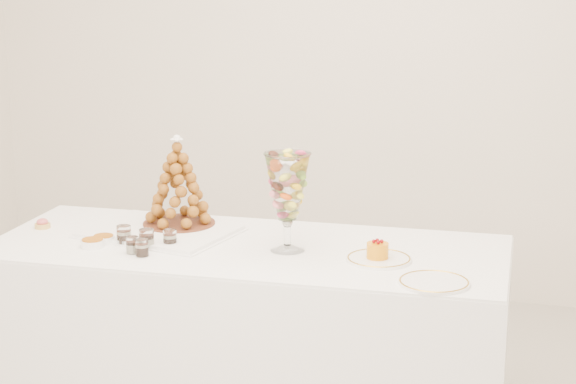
% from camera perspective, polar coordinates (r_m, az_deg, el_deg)
% --- Properties ---
extents(buffet_table, '(2.02, 0.85, 0.76)m').
position_cam_1_polar(buffet_table, '(3.85, -2.41, -8.61)').
color(buffet_table, white).
rests_on(buffet_table, ground).
extents(lace_tray, '(0.63, 0.52, 0.02)m').
position_cam_1_polar(lace_tray, '(3.91, -7.60, -2.33)').
color(lace_tray, white).
rests_on(lace_tray, buffet_table).
extents(macaron_vase, '(0.17, 0.17, 0.37)m').
position_cam_1_polar(macaron_vase, '(3.60, -0.04, 0.25)').
color(macaron_vase, white).
rests_on(macaron_vase, buffet_table).
extents(cake_plate, '(0.24, 0.24, 0.01)m').
position_cam_1_polar(cake_plate, '(3.55, 5.40, -3.99)').
color(cake_plate, white).
rests_on(cake_plate, buffet_table).
extents(spare_plate, '(0.24, 0.24, 0.01)m').
position_cam_1_polar(spare_plate, '(3.32, 8.64, -5.33)').
color(spare_plate, white).
rests_on(spare_plate, buffet_table).
extents(pink_tart, '(0.06, 0.06, 0.04)m').
position_cam_1_polar(pink_tart, '(4.08, -14.35, -1.85)').
color(pink_tart, tan).
rests_on(pink_tart, buffet_table).
extents(verrine_a, '(0.06, 0.06, 0.07)m').
position_cam_1_polar(verrine_a, '(3.78, -9.70, -2.53)').
color(verrine_a, white).
rests_on(verrine_a, buffet_table).
extents(verrine_b, '(0.07, 0.07, 0.08)m').
position_cam_1_polar(verrine_b, '(3.71, -8.38, -2.78)').
color(verrine_b, white).
rests_on(verrine_b, buffet_table).
extents(verrine_c, '(0.06, 0.06, 0.07)m').
position_cam_1_polar(verrine_c, '(3.71, -7.01, -2.76)').
color(verrine_c, white).
rests_on(verrine_c, buffet_table).
extents(verrine_d, '(0.05, 0.05, 0.06)m').
position_cam_1_polar(verrine_d, '(3.66, -9.21, -3.12)').
color(verrine_d, white).
rests_on(verrine_d, buffet_table).
extents(verrine_e, '(0.06, 0.06, 0.07)m').
position_cam_1_polar(verrine_e, '(3.62, -8.65, -3.29)').
color(verrine_e, white).
rests_on(verrine_e, buffet_table).
extents(ramekin_back, '(0.09, 0.09, 0.03)m').
position_cam_1_polar(ramekin_back, '(3.82, -10.87, -2.77)').
color(ramekin_back, white).
rests_on(ramekin_back, buffet_table).
extents(ramekin_front, '(0.09, 0.09, 0.03)m').
position_cam_1_polar(ramekin_front, '(3.77, -11.51, -3.01)').
color(ramekin_front, white).
rests_on(ramekin_front, buffet_table).
extents(croquembouche, '(0.30, 0.30, 0.37)m').
position_cam_1_polar(croquembouche, '(3.94, -6.54, 0.64)').
color(croquembouche, '#612D19').
rests_on(croquembouche, lace_tray).
extents(mousse_cake, '(0.08, 0.08, 0.07)m').
position_cam_1_polar(mousse_cake, '(3.54, 5.33, -3.46)').
color(mousse_cake, orange).
rests_on(mousse_cake, cake_plate).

